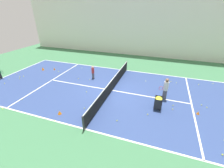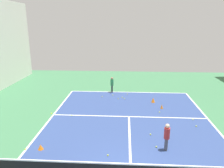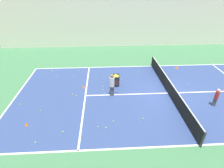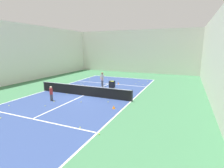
% 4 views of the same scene
% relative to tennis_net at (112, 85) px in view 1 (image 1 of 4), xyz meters
% --- Properties ---
extents(ground_plane, '(37.24, 37.24, 0.00)m').
position_rel_tennis_net_xyz_m(ground_plane, '(0.00, 0.00, -0.50)').
color(ground_plane, '#3D754C').
extents(court_playing_area, '(9.18, 21.35, 0.00)m').
position_rel_tennis_net_xyz_m(court_playing_area, '(0.00, 0.00, -0.50)').
color(court_playing_area, navy).
rests_on(court_playing_area, ground).
extents(line_baseline_near, '(9.18, 0.10, 0.00)m').
position_rel_tennis_net_xyz_m(line_baseline_near, '(0.00, -10.67, -0.49)').
color(line_baseline_near, white).
rests_on(line_baseline_near, ground).
extents(line_sideline_left, '(0.10, 21.35, 0.00)m').
position_rel_tennis_net_xyz_m(line_sideline_left, '(-4.59, 0.00, -0.49)').
color(line_sideline_left, white).
rests_on(line_sideline_left, ground).
extents(line_sideline_right, '(0.10, 21.35, 0.00)m').
position_rel_tennis_net_xyz_m(line_sideline_right, '(4.59, 0.00, -0.49)').
color(line_sideline_right, white).
rests_on(line_sideline_right, ground).
extents(line_service_near, '(9.18, 0.10, 0.00)m').
position_rel_tennis_net_xyz_m(line_service_near, '(0.00, -5.87, -0.49)').
color(line_service_near, white).
rests_on(line_service_near, ground).
extents(line_service_far, '(9.18, 0.10, 0.00)m').
position_rel_tennis_net_xyz_m(line_service_far, '(0.00, 5.87, -0.49)').
color(line_service_far, white).
rests_on(line_service_far, ground).
extents(line_centre_service, '(0.10, 11.74, 0.00)m').
position_rel_tennis_net_xyz_m(line_centre_service, '(0.00, 0.00, -0.49)').
color(line_centre_service, white).
rests_on(line_centre_service, ground).
extents(hall_enclosure_left, '(0.15, 33.54, 7.30)m').
position_rel_tennis_net_xyz_m(hall_enclosure_left, '(-10.61, 0.00, 3.15)').
color(hall_enclosure_left, silver).
rests_on(hall_enclosure_left, ground).
extents(tennis_net, '(9.48, 0.10, 0.96)m').
position_rel_tennis_net_xyz_m(tennis_net, '(0.00, 0.00, 0.00)').
color(tennis_net, '#2D2D33').
rests_on(tennis_net, ground).
extents(coach_at_net, '(0.39, 0.66, 1.65)m').
position_rel_tennis_net_xyz_m(coach_at_net, '(-0.03, 4.01, 0.45)').
color(coach_at_net, '#4C4C56').
rests_on(coach_at_net, ground).
extents(child_midcourt, '(0.32, 0.32, 1.25)m').
position_rel_tennis_net_xyz_m(child_midcourt, '(-1.57, -2.42, 0.22)').
color(child_midcourt, '#4C4C56').
rests_on(child_midcourt, ground).
extents(ball_cart, '(0.58, 0.48, 0.86)m').
position_rel_tennis_net_xyz_m(ball_cart, '(1.32, 3.64, 0.10)').
color(ball_cart, black).
rests_on(ball_cart, ground).
extents(training_cone_0, '(0.24, 0.24, 0.23)m').
position_rel_tennis_net_xyz_m(training_cone_0, '(3.94, -2.12, -0.38)').
color(training_cone_0, orange).
rests_on(training_cone_0, ground).
extents(training_cone_1, '(0.26, 0.26, 0.33)m').
position_rel_tennis_net_xyz_m(training_cone_1, '(-1.73, -8.43, -0.33)').
color(training_cone_1, orange).
rests_on(training_cone_1, ground).
extents(training_cone_3, '(0.17, 0.17, 0.28)m').
position_rel_tennis_net_xyz_m(training_cone_3, '(-2.15, -7.30, -0.36)').
color(training_cone_3, orange).
rests_on(training_cone_3, ground).
extents(training_cone_4, '(0.18, 0.18, 0.21)m').
position_rel_tennis_net_xyz_m(training_cone_4, '(1.10, 6.11, -0.39)').
color(training_cone_4, orange).
rests_on(training_cone_4, ground).
extents(tennis_ball_0, '(0.07, 0.07, 0.07)m').
position_rel_tennis_net_xyz_m(tennis_ball_0, '(4.60, -2.02, -0.46)').
color(tennis_ball_0, yellow).
rests_on(tennis_ball_0, ground).
extents(tennis_ball_1, '(0.07, 0.07, 0.07)m').
position_rel_tennis_net_xyz_m(tennis_ball_1, '(-3.68, -5.62, -0.46)').
color(tennis_ball_1, yellow).
rests_on(tennis_ball_1, ground).
extents(tennis_ball_4, '(0.07, 0.07, 0.07)m').
position_rel_tennis_net_xyz_m(tennis_ball_4, '(-3.60, -4.77, -0.46)').
color(tennis_ball_4, yellow).
rests_on(tennis_ball_4, ground).
extents(tennis_ball_6, '(0.07, 0.07, 0.07)m').
position_rel_tennis_net_xyz_m(tennis_ball_6, '(-2.73, 4.09, -0.46)').
color(tennis_ball_6, yellow).
rests_on(tennis_ball_6, ground).
extents(tennis_ball_7, '(0.07, 0.07, 0.07)m').
position_rel_tennis_net_xyz_m(tennis_ball_7, '(0.06, -10.10, -0.46)').
color(tennis_ball_7, yellow).
rests_on(tennis_ball_7, ground).
extents(tennis_ball_8, '(0.07, 0.07, 0.07)m').
position_rel_tennis_net_xyz_m(tennis_ball_8, '(0.17, 6.78, -0.46)').
color(tennis_ball_8, yellow).
rests_on(tennis_ball_8, ground).
extents(tennis_ball_10, '(0.07, 0.07, 0.07)m').
position_rel_tennis_net_xyz_m(tennis_ball_10, '(1.12, 4.61, -0.46)').
color(tennis_ball_10, yellow).
rests_on(tennis_ball_10, ground).
extents(tennis_ball_11, '(0.07, 0.07, 0.07)m').
position_rel_tennis_net_xyz_m(tennis_ball_11, '(0.94, -1.81, -0.46)').
color(tennis_ball_11, yellow).
rests_on(tennis_ball_11, ground).
extents(tennis_ball_12, '(0.07, 0.07, 0.07)m').
position_rel_tennis_net_xyz_m(tennis_ball_12, '(3.38, 1.49, -0.46)').
color(tennis_ball_12, yellow).
rests_on(tennis_ball_12, ground).
extents(tennis_ball_13, '(0.07, 0.07, 0.07)m').
position_rel_tennis_net_xyz_m(tennis_ball_13, '(-1.73, -0.19, -0.46)').
color(tennis_ball_13, yellow).
rests_on(tennis_ball_13, ground).
extents(tennis_ball_15, '(0.07, 0.07, 0.07)m').
position_rel_tennis_net_xyz_m(tennis_ball_15, '(4.00, 6.70, -0.46)').
color(tennis_ball_15, yellow).
rests_on(tennis_ball_15, ground).
extents(tennis_ball_16, '(0.07, 0.07, 0.07)m').
position_rel_tennis_net_xyz_m(tennis_ball_16, '(-1.04, -3.71, -0.46)').
color(tennis_ball_16, yellow).
rests_on(tennis_ball_16, ground).
extents(tennis_ball_17, '(0.07, 0.07, 0.07)m').
position_rel_tennis_net_xyz_m(tennis_ball_17, '(-3.37, 6.80, -0.46)').
color(tennis_ball_17, yellow).
rests_on(tennis_ball_17, ground).
extents(tennis_ball_18, '(0.07, 0.07, 0.07)m').
position_rel_tennis_net_xyz_m(tennis_ball_18, '(-3.10, 4.97, -0.46)').
color(tennis_ball_18, yellow).
rests_on(tennis_ball_18, ground).
extents(tennis_ball_19, '(0.07, 0.07, 0.07)m').
position_rel_tennis_net_xyz_m(tennis_ball_19, '(-3.19, 4.51, -0.46)').
color(tennis_ball_19, yellow).
rests_on(tennis_ball_19, ground).
extents(tennis_ball_20, '(0.07, 0.07, 0.07)m').
position_rel_tennis_net_xyz_m(tennis_ball_20, '(-4.00, 8.02, -0.46)').
color(tennis_ball_20, yellow).
rests_on(tennis_ball_20, ground).
extents(tennis_ball_21, '(0.07, 0.07, 0.07)m').
position_rel_tennis_net_xyz_m(tennis_ball_21, '(-0.04, 6.49, -0.46)').
color(tennis_ball_21, yellow).
rests_on(tennis_ball_21, ground).
extents(tennis_ball_22, '(0.07, 0.07, 0.07)m').
position_rel_tennis_net_xyz_m(tennis_ball_22, '(-2.60, 2.36, -0.46)').
color(tennis_ball_22, yellow).
rests_on(tennis_ball_22, ground).
extents(tennis_ball_23, '(0.07, 0.07, 0.07)m').
position_rel_tennis_net_xyz_m(tennis_ball_23, '(0.66, 4.64, -0.46)').
color(tennis_ball_23, yellow).
rests_on(tennis_ball_23, ground).
extents(tennis_ball_24, '(0.07, 0.07, 0.07)m').
position_rel_tennis_net_xyz_m(tennis_ball_24, '(1.19, -9.78, -0.46)').
color(tennis_ball_24, yellow).
rests_on(tennis_ball_24, ground).
extents(tennis_ball_25, '(0.07, 0.07, 0.07)m').
position_rel_tennis_net_xyz_m(tennis_ball_25, '(1.98, -9.35, -0.46)').
color(tennis_ball_25, yellow).
rests_on(tennis_ball_25, ground).
extents(tennis_ball_26, '(0.07, 0.07, 0.07)m').
position_rel_tennis_net_xyz_m(tennis_ball_26, '(-1.18, -2.58, -0.46)').
color(tennis_ball_26, yellow).
rests_on(tennis_ball_26, ground).
extents(tennis_ball_28, '(0.07, 0.07, 0.07)m').
position_rel_tennis_net_xyz_m(tennis_ball_28, '(0.75, -8.98, -0.46)').
color(tennis_ball_28, yellow).
rests_on(tennis_ball_28, ground).
extents(tennis_ball_30, '(0.07, 0.07, 0.07)m').
position_rel_tennis_net_xyz_m(tennis_ball_30, '(2.94, -0.92, -0.46)').
color(tennis_ball_30, yellow).
rests_on(tennis_ball_30, ground).
extents(tennis_ball_31, '(0.07, 0.07, 0.07)m').
position_rel_tennis_net_xyz_m(tennis_ball_31, '(0.29, -8.97, -0.46)').
color(tennis_ball_31, yellow).
rests_on(tennis_ball_31, ground).
extents(tennis_ball_32, '(0.07, 0.07, 0.07)m').
position_rel_tennis_net_xyz_m(tennis_ball_32, '(2.20, 3.12, -0.46)').
color(tennis_ball_32, yellow).
rests_on(tennis_ball_32, ground).
extents(tennis_ball_33, '(0.07, 0.07, 0.07)m').
position_rel_tennis_net_xyz_m(tennis_ball_33, '(0.46, -9.25, -0.46)').
color(tennis_ball_33, yellow).
rests_on(tennis_ball_33, ground).
extents(tennis_ball_34, '(0.07, 0.07, 0.07)m').
position_rel_tennis_net_xyz_m(tennis_ball_34, '(3.44, -5.75, -0.46)').
color(tennis_ball_34, yellow).
rests_on(tennis_ball_34, ground).
extents(tennis_ball_35, '(0.07, 0.07, 0.07)m').
position_rel_tennis_net_xyz_m(tennis_ball_35, '(-1.90, -6.60, -0.46)').
color(tennis_ball_35, yellow).
rests_on(tennis_ball_35, ground).
extents(tennis_ball_36, '(0.07, 0.07, 0.07)m').
position_rel_tennis_net_xyz_m(tennis_ball_36, '(4.75, -5.99, -0.46)').
color(tennis_ball_36, yellow).
rests_on(tennis_ball_36, ground).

